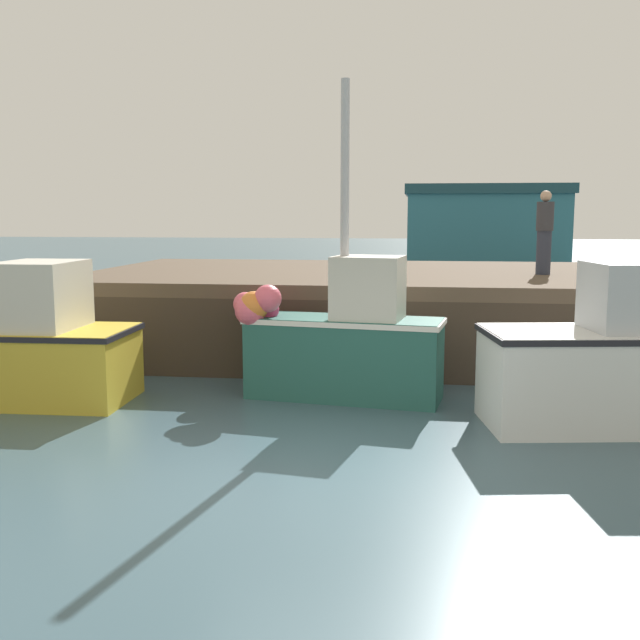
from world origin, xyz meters
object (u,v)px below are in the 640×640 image
object	(u,v)px
fishing_boat_near_left	(21,349)
fishing_boat_mid	(602,365)
fishing_boat_near_right	(339,339)
rowboat	(604,398)
dockworker	(544,233)

from	to	relation	value
fishing_boat_near_left	fishing_boat_mid	bearing A→B (deg)	-1.98
fishing_boat_near_right	fishing_boat_near_left	bearing A→B (deg)	-170.51
rowboat	dockworker	size ratio (longest dim) A/B	1.02
fishing_boat_mid	dockworker	xyz separation A→B (m)	(0.00, 5.19, 1.64)
fishing_boat_near_left	rowboat	distance (m)	8.81
fishing_boat_mid	dockworker	distance (m)	5.44
rowboat	dockworker	world-z (taller)	dockworker
fishing_boat_near_left	rowboat	bearing A→B (deg)	3.31
fishing_boat_near_left	dockworker	bearing A→B (deg)	29.85
fishing_boat_near_right	fishing_boat_mid	distance (m)	3.86
fishing_boat_near_left	fishing_boat_near_right	world-z (taller)	fishing_boat_near_right
fishing_boat_near_right	rowboat	xyz separation A→B (m)	(3.94, -0.30, -0.74)
fishing_boat_near_left	fishing_boat_mid	distance (m)	8.53
fishing_boat_near_left	fishing_boat_mid	size ratio (longest dim) A/B	1.11
fishing_boat_mid	rowboat	xyz separation A→B (m)	(0.25, 0.80, -0.65)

